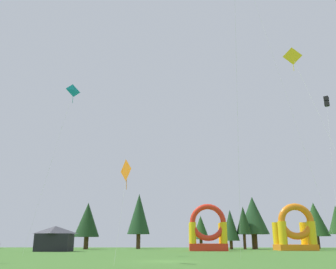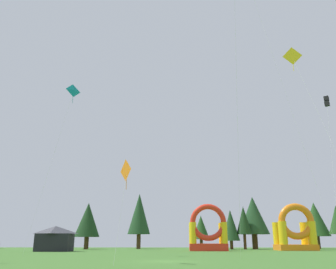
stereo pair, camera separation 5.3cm
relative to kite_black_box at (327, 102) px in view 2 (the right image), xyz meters
The scene contains 15 objects.
ground_plane 27.33m from the kite_black_box, 151.02° to the right, with size 120.00×120.00×0.00m, color #3D6B28.
kite_black_box is the anchor object (origin of this frame).
kite_teal_diamond 30.30m from the kite_black_box, behind, with size 4.93×1.30×19.85m.
kite_orange_diamond 27.05m from the kite_black_box, 149.35° to the right, with size 0.89×2.80×7.21m.
kite_yellow_diamond 16.08m from the kite_black_box, 121.39° to the right, with size 3.42×4.07×16.14m.
inflatable_red_slide 27.30m from the kite_black_box, 123.80° to the left, with size 5.90×3.76×7.18m.
inflatable_blue_arch 26.49m from the kite_black_box, 85.29° to the left, with size 6.10×4.94×7.50m.
festival_tent 42.32m from the kite_black_box, 156.34° to the left, with size 5.00×3.42×3.68m.
tree_row_2 48.30m from the kite_black_box, 138.51° to the left, with size 4.80×4.80×8.68m.
tree_row_3 43.65m from the kite_black_box, 126.84° to the left, with size 4.49×4.49×10.77m.
tree_row_4 38.23m from the kite_black_box, 111.29° to the left, with size 3.31×3.31×6.36m.
tree_row_5 33.69m from the kite_black_box, 104.18° to the left, with size 3.26×3.26×7.23m.
tree_row_6 32.89m from the kite_black_box, 99.63° to the left, with size 2.96×2.96×7.86m.
tree_row_7 34.29m from the kite_black_box, 94.96° to the left, with size 5.89×5.89×9.91m.
tree_row_8 37.54m from the kite_black_box, 74.03° to the left, with size 5.32×5.32×8.96m.
Camera 2 is at (0.98, -29.17, 1.54)m, focal length 38.12 mm.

